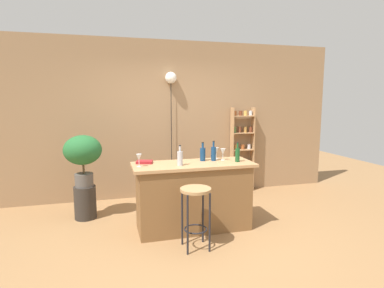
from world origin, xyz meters
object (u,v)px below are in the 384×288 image
at_px(bar_stool, 196,203).
at_px(wine_glass_left, 139,158).
at_px(bottle_sauce_amber, 180,158).
at_px(wine_glass_right, 223,152).
at_px(bottle_olive_oil, 237,154).
at_px(pendant_globe_light, 171,80).
at_px(plant_stool, 85,202).
at_px(cookbook, 144,162).
at_px(wine_glass_center, 216,151).
at_px(bottle_vinegar, 203,154).
at_px(bottle_wine_red, 213,153).
at_px(spice_shelf, 242,149).
at_px(potted_plant, 83,153).

height_order(bar_stool, wine_glass_left, wine_glass_left).
relative_size(bottle_sauce_amber, wine_glass_right, 1.63).
distance_m(bar_stool, wine_glass_right, 1.01).
height_order(bottle_olive_oil, pendant_globe_light, pendant_globe_light).
xyz_separation_m(bar_stool, plant_stool, (-1.32, 1.36, -0.31)).
distance_m(bar_stool, cookbook, 0.97).
distance_m(bottle_sauce_amber, cookbook, 0.51).
bearing_deg(cookbook, wine_glass_center, 17.49).
relative_size(bottle_sauce_amber, cookbook, 1.27).
bearing_deg(wine_glass_left, pendant_globe_light, 64.70).
bearing_deg(bottle_vinegar, bottle_sauce_amber, -149.54).
bearing_deg(bar_stool, pendant_globe_light, 85.94).
distance_m(bar_stool, pendant_globe_light, 2.63).
bearing_deg(cookbook, bottle_sauce_amber, -16.73).
xyz_separation_m(bottle_wine_red, bottle_olive_oil, (0.29, -0.16, -0.00)).
bearing_deg(wine_glass_center, cookbook, -177.49).
height_order(cookbook, pendant_globe_light, pendant_globe_light).
distance_m(plant_stool, bottle_sauce_amber, 1.71).
bearing_deg(wine_glass_right, spice_shelf, 56.45).
height_order(plant_stool, bottle_sauce_amber, bottle_sauce_amber).
bearing_deg(spice_shelf, wine_glass_center, -127.49).
bearing_deg(pendant_globe_light, plant_stool, -152.72).
relative_size(potted_plant, cookbook, 3.62).
distance_m(bar_stool, plant_stool, 1.92).
distance_m(plant_stool, pendant_globe_light, 2.49).
distance_m(bottle_vinegar, wine_glass_right, 0.29).
xyz_separation_m(bottle_olive_oil, pendant_globe_light, (-0.59, 1.61, 1.08)).
height_order(bottle_vinegar, wine_glass_left, bottle_vinegar).
bearing_deg(cookbook, potted_plant, 158.04).
bearing_deg(cookbook, plant_stool, 158.04).
bearing_deg(bottle_wine_red, bar_stool, -123.88).
xyz_separation_m(potted_plant, pendant_globe_light, (1.47, 0.76, 1.11)).
bearing_deg(bottle_wine_red, spice_shelf, 52.68).
bearing_deg(bottle_sauce_amber, bottle_olive_oil, 2.29).
distance_m(bottle_vinegar, bottle_olive_oil, 0.48).
relative_size(potted_plant, pendant_globe_light, 0.34).
bearing_deg(bottle_vinegar, bottle_wine_red, -10.06).
distance_m(bottle_sauce_amber, wine_glass_left, 0.52).
relative_size(bottle_wine_red, cookbook, 1.33).
relative_size(bottle_wine_red, bottle_sauce_amber, 1.05).
bearing_deg(pendant_globe_light, wine_glass_center, -73.99).
height_order(bottle_vinegar, cookbook, bottle_vinegar).
xyz_separation_m(bottle_wine_red, pendant_globe_light, (-0.30, 1.45, 1.08)).
bearing_deg(spice_shelf, wine_glass_left, -144.02).
relative_size(bottle_wine_red, bottle_vinegar, 1.06).
bearing_deg(spice_shelf, cookbook, -146.54).
bearing_deg(plant_stool, pendant_globe_light, 27.28).
height_order(plant_stool, bottle_vinegar, bottle_vinegar).
bearing_deg(bottle_olive_oil, wine_glass_right, 133.10).
xyz_separation_m(bar_stool, bottle_sauce_amber, (-0.07, 0.48, 0.46)).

